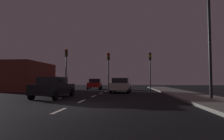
# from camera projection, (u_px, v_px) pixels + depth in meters

# --- Properties ---
(ground_plane) EXTENTS (80.00, 80.00, 0.00)m
(ground_plane) POSITION_uv_depth(u_px,v_px,m) (95.00, 96.00, 16.10)
(ground_plane) COLOR black
(sidewalk_curb_right) EXTENTS (3.00, 40.00, 0.15)m
(sidewalk_curb_right) POSITION_uv_depth(u_px,v_px,m) (189.00, 95.00, 15.42)
(sidewalk_curb_right) COLOR gray
(sidewalk_curb_right) RESTS_ON ground_plane
(lane_stripe_nearest) EXTENTS (0.16, 1.60, 0.01)m
(lane_stripe_nearest) POSITION_uv_depth(u_px,v_px,m) (59.00, 111.00, 7.95)
(lane_stripe_nearest) COLOR silver
(lane_stripe_nearest) RESTS_ON ground_plane
(lane_stripe_second) EXTENTS (0.16, 1.60, 0.01)m
(lane_stripe_second) POSITION_uv_depth(u_px,v_px,m) (82.00, 101.00, 11.73)
(lane_stripe_second) COLOR silver
(lane_stripe_second) RESTS_ON ground_plane
(lane_stripe_third) EXTENTS (0.16, 1.60, 0.01)m
(lane_stripe_third) POSITION_uv_depth(u_px,v_px,m) (94.00, 96.00, 15.51)
(lane_stripe_third) COLOR silver
(lane_stripe_third) RESTS_ON ground_plane
(lane_stripe_fourth) EXTENTS (0.16, 1.60, 0.01)m
(lane_stripe_fourth) POSITION_uv_depth(u_px,v_px,m) (101.00, 93.00, 19.28)
(lane_stripe_fourth) COLOR silver
(lane_stripe_fourth) RESTS_ON ground_plane
(lane_stripe_fifth) EXTENTS (0.16, 1.60, 0.01)m
(lane_stripe_fifth) POSITION_uv_depth(u_px,v_px,m) (106.00, 91.00, 23.06)
(lane_stripe_fifth) COLOR silver
(lane_stripe_fifth) RESTS_ON ground_plane
(lane_stripe_sixth) EXTENTS (0.16, 1.60, 0.01)m
(lane_stripe_sixth) POSITION_uv_depth(u_px,v_px,m) (109.00, 90.00, 26.84)
(lane_stripe_sixth) COLOR silver
(lane_stripe_sixth) RESTS_ON ground_plane
(lane_stripe_seventh) EXTENTS (0.16, 1.60, 0.01)m
(lane_stripe_seventh) POSITION_uv_depth(u_px,v_px,m) (112.00, 88.00, 30.62)
(lane_stripe_seventh) COLOR silver
(lane_stripe_seventh) RESTS_ON ground_plane
(traffic_signal_left) EXTENTS (0.32, 0.38, 5.18)m
(traffic_signal_left) POSITION_uv_depth(u_px,v_px,m) (66.00, 62.00, 24.74)
(traffic_signal_left) COLOR black
(traffic_signal_left) RESTS_ON ground_plane
(traffic_signal_center) EXTENTS (0.32, 0.38, 4.67)m
(traffic_signal_center) POSITION_uv_depth(u_px,v_px,m) (108.00, 64.00, 24.23)
(traffic_signal_center) COLOR black
(traffic_signal_center) RESTS_ON ground_plane
(traffic_signal_right) EXTENTS (0.32, 0.38, 4.64)m
(traffic_signal_right) POSITION_uv_depth(u_px,v_px,m) (150.00, 64.00, 23.76)
(traffic_signal_right) COLOR #2D2D30
(traffic_signal_right) RESTS_ON ground_plane
(car_stopped_ahead) EXTENTS (2.08, 3.97, 1.50)m
(car_stopped_ahead) POSITION_uv_depth(u_px,v_px,m) (121.00, 85.00, 20.15)
(car_stopped_ahead) COLOR beige
(car_stopped_ahead) RESTS_ON ground_plane
(car_adjacent_lane) EXTENTS (1.90, 4.33, 1.48)m
(car_adjacent_lane) POSITION_uv_depth(u_px,v_px,m) (54.00, 87.00, 13.88)
(car_adjacent_lane) COLOR black
(car_adjacent_lane) RESTS_ON ground_plane
(car_oncoming_far) EXTENTS (2.08, 4.03, 1.50)m
(car_oncoming_far) POSITION_uv_depth(u_px,v_px,m) (95.00, 84.00, 28.23)
(car_oncoming_far) COLOR #B21919
(car_oncoming_far) RESTS_ON ground_plane
(street_lamp_right) EXTENTS (1.90, 0.36, 6.95)m
(street_lamp_right) POSITION_uv_depth(u_px,v_px,m) (205.00, 33.00, 12.15)
(street_lamp_right) COLOR black
(street_lamp_right) RESTS_ON ground_plane
(storefront_left) EXTENTS (4.24, 8.00, 3.51)m
(storefront_left) POSITION_uv_depth(u_px,v_px,m) (27.00, 76.00, 24.82)
(storefront_left) COLOR maroon
(storefront_left) RESTS_ON ground_plane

